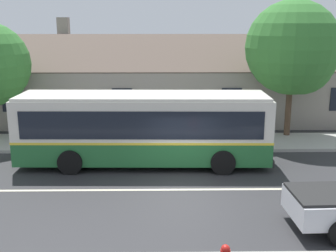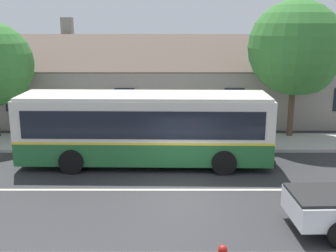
# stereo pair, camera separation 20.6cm
# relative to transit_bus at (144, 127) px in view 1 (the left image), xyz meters

# --- Properties ---
(ground_plane) EXTENTS (300.00, 300.00, 0.00)m
(ground_plane) POSITION_rel_transit_bus_xyz_m (1.55, -2.90, -1.64)
(ground_plane) COLOR #2D2D30
(sidewalk_far) EXTENTS (60.00, 3.00, 0.15)m
(sidewalk_far) POSITION_rel_transit_bus_xyz_m (1.55, 3.10, -1.57)
(sidewalk_far) COLOR #ADAAA3
(sidewalk_far) RESTS_ON ground
(lane_divider_stripe) EXTENTS (60.00, 0.16, 0.01)m
(lane_divider_stripe) POSITION_rel_transit_bus_xyz_m (1.55, -2.90, -1.64)
(lane_divider_stripe) COLOR beige
(lane_divider_stripe) RESTS_ON ground
(community_building) EXTENTS (26.63, 8.25, 6.27)m
(community_building) POSITION_rel_transit_bus_xyz_m (1.60, 9.82, 0.11)
(community_building) COLOR gray
(community_building) RESTS_ON ground
(transit_bus) EXTENTS (10.62, 2.92, 3.05)m
(transit_bus) POSITION_rel_transit_bus_xyz_m (0.00, 0.00, 0.00)
(transit_bus) COLOR #236633
(transit_bus) RESTS_ON ground
(street_tree_primary) EXTENTS (4.78, 4.78, 7.10)m
(street_tree_primary) POSITION_rel_transit_bus_xyz_m (7.49, 4.15, 2.89)
(street_tree_primary) COLOR #4C3828
(street_tree_primary) RESTS_ON ground
(bus_stop_sign) EXTENTS (0.36, 0.07, 2.40)m
(bus_stop_sign) POSITION_rel_transit_bus_xyz_m (5.62, 2.09, -0.00)
(bus_stop_sign) COLOR gray
(bus_stop_sign) RESTS_ON sidewalk_far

